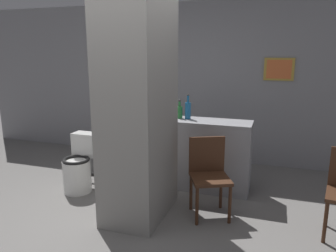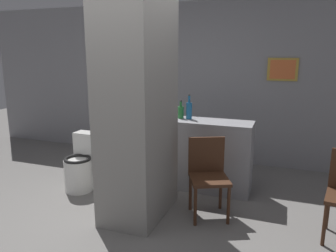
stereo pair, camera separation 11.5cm
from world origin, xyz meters
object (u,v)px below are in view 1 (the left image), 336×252
(toilet, at_px, (79,167))
(bottle_tall, at_px, (188,110))
(chair_near_pillar, at_px, (209,172))
(bicycle, at_px, (126,158))

(toilet, relative_size, bottle_tall, 2.20)
(bottle_tall, bearing_deg, chair_near_pillar, -58.50)
(toilet, bearing_deg, bicycle, 47.84)
(bicycle, xyz_separation_m, bottle_tall, (0.86, 0.13, 0.72))
(chair_near_pillar, relative_size, bicycle, 0.51)
(toilet, distance_m, chair_near_pillar, 1.76)
(toilet, xyz_separation_m, bicycle, (0.45, 0.50, 0.01))
(toilet, xyz_separation_m, bottle_tall, (1.31, 0.62, 0.74))
(toilet, height_order, bottle_tall, bottle_tall)
(bottle_tall, bearing_deg, toilet, -154.56)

